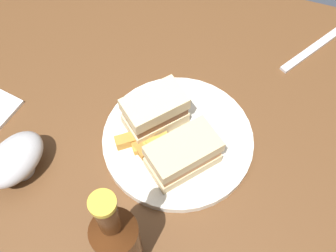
{
  "coord_description": "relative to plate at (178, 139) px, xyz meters",
  "views": [
    {
      "loc": [
        -0.15,
        0.36,
        1.36
      ],
      "look_at": [
        -0.02,
        0.01,
        0.74
      ],
      "focal_mm": 42.97,
      "sensor_mm": 36.0,
      "label": 1
    }
  ],
  "objects": [
    {
      "name": "fork",
      "position": [
        -0.2,
        -0.3,
        -0.0
      ],
      "size": [
        0.11,
        0.16,
        0.01
      ],
      "primitive_type": "cube",
      "rotation": [
        0.0,
        0.0,
        4.16
      ],
      "color": "silver",
      "rests_on": "dining_table"
    },
    {
      "name": "sandwich_half_left",
      "position": [
        0.05,
        -0.02,
        0.04
      ],
      "size": [
        0.12,
        0.12,
        0.07
      ],
      "color": "beige",
      "rests_on": "plate"
    },
    {
      "name": "potato_wedge_middle",
      "position": [
        0.05,
        0.04,
        0.02
      ],
      "size": [
        0.05,
        0.05,
        0.01
      ],
      "primitive_type": "cube",
      "rotation": [
        0.0,
        0.0,
        0.67
      ],
      "color": "gold",
      "rests_on": "plate"
    },
    {
      "name": "potato_wedge_back",
      "position": [
        0.04,
        0.01,
        0.02
      ],
      "size": [
        0.03,
        0.06,
        0.01
      ],
      "primitive_type": "cube",
      "rotation": [
        0.0,
        0.0,
        4.5
      ],
      "color": "gold",
      "rests_on": "plate"
    },
    {
      "name": "plate",
      "position": [
        0.0,
        0.0,
        0.0
      ],
      "size": [
        0.27,
        0.27,
        0.02
      ],
      "primitive_type": "cylinder",
      "color": "silver",
      "rests_on": "dining_table"
    },
    {
      "name": "sandwich_half_right",
      "position": [
        -0.02,
        0.05,
        0.04
      ],
      "size": [
        0.13,
        0.13,
        0.06
      ],
      "color": "#CCB284",
      "rests_on": "plate"
    },
    {
      "name": "dining_table",
      "position": [
        0.04,
        -0.02,
        -0.37
      ],
      "size": [
        1.05,
        0.88,
        0.71
      ],
      "primitive_type": "cube",
      "color": "brown",
      "rests_on": "ground"
    },
    {
      "name": "cider_bottle",
      "position": [
        0.01,
        0.23,
        0.09
      ],
      "size": [
        0.06,
        0.06,
        0.25
      ],
      "color": "#47230F",
      "rests_on": "dining_table"
    },
    {
      "name": "potato_wedge_front",
      "position": [
        0.03,
        0.03,
        0.02
      ],
      "size": [
        0.04,
        0.05,
        0.02
      ],
      "primitive_type": "cube",
      "rotation": [
        0.0,
        0.0,
        4.02
      ],
      "color": "gold",
      "rests_on": "plate"
    },
    {
      "name": "gravy_boat",
      "position": [
        0.24,
        0.15,
        0.03
      ],
      "size": [
        0.1,
        0.13,
        0.07
      ],
      "color": "#B7B7BC",
      "rests_on": "dining_table"
    },
    {
      "name": "potato_wedge_left_edge",
      "position": [
        0.06,
        0.05,
        0.02
      ],
      "size": [
        0.05,
        0.04,
        0.02
      ],
      "primitive_type": "cube",
      "rotation": [
        0.0,
        0.0,
        2.55
      ],
      "color": "#AD702D",
      "rests_on": "plate"
    },
    {
      "name": "ground_plane",
      "position": [
        0.04,
        -0.02,
        -0.72
      ],
      "size": [
        6.0,
        6.0,
        0.0
      ],
      "primitive_type": "plane",
      "color": "#333842"
    },
    {
      "name": "potato_wedge_right_edge",
      "position": [
        0.08,
        0.04,
        0.02
      ],
      "size": [
        0.05,
        0.05,
        0.02
      ],
      "primitive_type": "cube",
      "rotation": [
        0.0,
        0.0,
        3.81
      ],
      "color": "#B77F33",
      "rests_on": "plate"
    }
  ]
}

